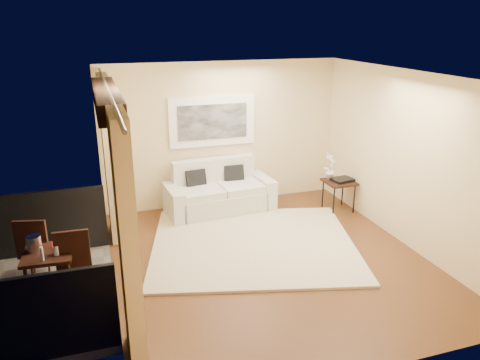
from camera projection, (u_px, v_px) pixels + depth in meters
floor at (269, 260)px, 6.97m from camera, size 5.00×5.00×0.00m
room_shell at (106, 98)px, 5.53m from camera, size 5.00×6.40×5.00m
balcony at (28, 286)px, 5.95m from camera, size 1.81×2.60×1.17m
curtains at (116, 191)px, 5.92m from camera, size 0.16×4.80×2.64m
artwork at (212, 121)px, 8.61m from camera, size 1.62×0.07×0.92m
rug at (253, 244)px, 7.43m from camera, size 3.74×3.45×0.04m
sofa at (219, 194)px, 8.69m from camera, size 2.02×0.99×0.95m
side_table at (339, 184)px, 8.64m from camera, size 0.54×0.54×0.58m
tray at (343, 180)px, 8.62m from camera, size 0.42×0.34×0.05m
orchid at (330, 166)px, 8.63m from camera, size 0.33×0.32×0.52m
bistro_table at (48, 259)px, 5.76m from camera, size 0.62×0.62×0.69m
balcony_chair_far at (35, 246)px, 6.20m from camera, size 0.50×0.50×0.96m
balcony_chair_near at (73, 265)px, 5.70m from camera, size 0.44×0.44×0.98m
ice_bucket at (34, 243)px, 5.75m from camera, size 0.18×0.18×0.20m
candle at (54, 244)px, 5.87m from camera, size 0.06×0.06×0.07m
vase at (42, 254)px, 5.51m from camera, size 0.04×0.04×0.18m
glass_a at (56, 251)px, 5.65m from camera, size 0.06×0.06×0.12m
glass_b at (63, 244)px, 5.83m from camera, size 0.06×0.06×0.12m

